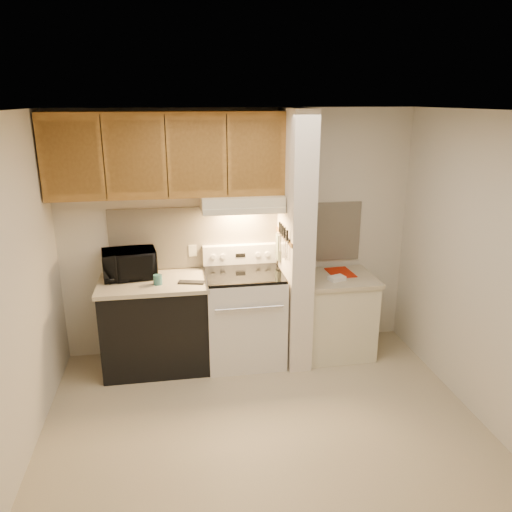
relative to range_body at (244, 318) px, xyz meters
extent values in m
plane|color=tan|center=(0.00, -1.16, -0.46)|extent=(3.60, 3.60, 0.00)
plane|color=white|center=(0.00, -1.16, 2.04)|extent=(3.60, 3.60, 0.00)
cube|color=beige|center=(0.00, 0.34, 0.79)|extent=(3.60, 2.50, 0.02)
cube|color=beige|center=(-1.80, -1.16, 0.79)|extent=(0.02, 3.00, 2.50)
cube|color=beige|center=(1.80, -1.16, 0.79)|extent=(0.02, 3.00, 2.50)
cube|color=beige|center=(0.00, 0.33, 0.78)|extent=(2.60, 0.02, 0.63)
cube|color=silver|center=(0.00, 0.00, 0.00)|extent=(0.76, 0.65, 0.92)
cube|color=black|center=(0.00, -0.32, 0.04)|extent=(0.50, 0.01, 0.30)
cylinder|color=silver|center=(0.00, -0.35, 0.26)|extent=(0.65, 0.02, 0.02)
cube|color=black|center=(0.00, 0.00, 0.48)|extent=(0.74, 0.64, 0.03)
cube|color=silver|center=(0.00, 0.28, 0.59)|extent=(0.76, 0.08, 0.20)
cube|color=black|center=(0.00, 0.24, 0.59)|extent=(0.10, 0.01, 0.04)
cylinder|color=silver|center=(-0.28, 0.24, 0.59)|extent=(0.05, 0.02, 0.05)
cylinder|color=silver|center=(-0.18, 0.24, 0.59)|extent=(0.05, 0.02, 0.05)
cylinder|color=silver|center=(0.18, 0.24, 0.59)|extent=(0.05, 0.02, 0.05)
cylinder|color=silver|center=(0.28, 0.24, 0.59)|extent=(0.05, 0.02, 0.05)
cube|color=black|center=(-0.88, 0.01, -0.03)|extent=(1.00, 0.63, 0.87)
cube|color=#BEB291|center=(-0.88, 0.01, 0.43)|extent=(1.04, 0.67, 0.04)
cube|color=black|center=(-0.52, -0.11, 0.46)|extent=(0.26, 0.14, 0.02)
cylinder|color=#2E6365|center=(-0.83, -0.09, 0.50)|extent=(0.10, 0.10, 0.09)
cube|color=beige|center=(-0.48, 0.32, 0.64)|extent=(0.08, 0.01, 0.12)
imported|color=black|center=(-1.10, 0.15, 0.59)|extent=(0.55, 0.41, 0.28)
cube|color=silver|center=(0.51, -0.01, 0.79)|extent=(0.22, 0.70, 2.50)
cube|color=olive|center=(0.39, -0.01, 0.84)|extent=(0.01, 0.70, 0.04)
cube|color=black|center=(0.39, -0.06, 0.86)|extent=(0.02, 0.42, 0.04)
cube|color=silver|center=(0.38, -0.22, 0.76)|extent=(0.01, 0.03, 0.16)
cylinder|color=black|center=(0.38, -0.23, 0.91)|extent=(0.02, 0.02, 0.10)
cube|color=silver|center=(0.38, -0.13, 0.75)|extent=(0.01, 0.04, 0.18)
cylinder|color=black|center=(0.38, -0.13, 0.91)|extent=(0.02, 0.02, 0.10)
cube|color=silver|center=(0.38, -0.06, 0.74)|extent=(0.01, 0.04, 0.20)
cylinder|color=black|center=(0.38, -0.05, 0.91)|extent=(0.02, 0.02, 0.10)
cube|color=silver|center=(0.38, 0.01, 0.76)|extent=(0.01, 0.04, 0.16)
cylinder|color=black|center=(0.38, 0.04, 0.91)|extent=(0.02, 0.02, 0.10)
cube|color=silver|center=(0.38, 0.11, 0.75)|extent=(0.01, 0.04, 0.18)
cylinder|color=black|center=(0.38, 0.10, 0.91)|extent=(0.02, 0.02, 0.10)
cube|color=slate|center=(0.38, 0.17, 0.68)|extent=(0.03, 0.11, 0.27)
cube|color=beige|center=(0.97, -0.01, -0.06)|extent=(0.70, 0.60, 0.81)
cube|color=#BEB291|center=(0.97, -0.01, 0.37)|extent=(0.74, 0.64, 0.04)
cube|color=#B31E06|center=(1.02, 0.09, 0.40)|extent=(0.26, 0.34, 0.01)
cube|color=white|center=(0.92, -0.11, 0.41)|extent=(0.18, 0.15, 0.04)
cube|color=beige|center=(0.00, 0.12, 1.17)|extent=(0.78, 0.44, 0.15)
cube|color=beige|center=(0.00, -0.08, 1.12)|extent=(0.78, 0.04, 0.06)
cube|color=olive|center=(-0.69, 0.17, 1.62)|extent=(2.18, 0.33, 0.77)
cube|color=olive|center=(-1.51, 0.01, 1.62)|extent=(0.46, 0.01, 0.63)
cube|color=black|center=(-1.23, 0.01, 1.62)|extent=(0.01, 0.01, 0.73)
cube|color=olive|center=(-0.96, 0.01, 1.62)|extent=(0.46, 0.01, 0.63)
cube|color=black|center=(-0.69, 0.01, 1.62)|extent=(0.01, 0.01, 0.73)
cube|color=olive|center=(-0.42, 0.01, 1.62)|extent=(0.46, 0.01, 0.63)
cube|color=black|center=(-0.14, 0.01, 1.62)|extent=(0.01, 0.01, 0.73)
cube|color=olive|center=(0.13, 0.01, 1.62)|extent=(0.46, 0.01, 0.63)
camera|label=1|loc=(-0.64, -4.57, 2.12)|focal=35.00mm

